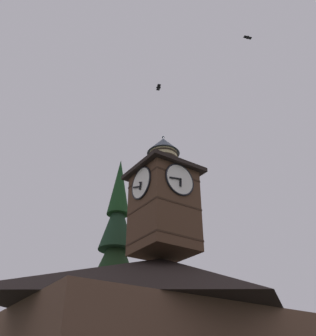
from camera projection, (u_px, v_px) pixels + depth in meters
building_main at (162, 332)px, 18.89m from camera, size 15.02×10.45×7.74m
clock_tower at (164, 200)px, 21.73m from camera, size 3.76×3.76×7.76m
pine_tree_behind at (113, 294)px, 24.30m from camera, size 5.03×5.03×16.99m
moon at (94, 303)px, 61.08m from camera, size 1.73×1.73×1.73m
flying_bird_high at (248, 37)px, 23.84m from camera, size 0.56×0.33×0.15m
flying_bird_low at (159, 88)px, 22.93m from camera, size 0.41×0.59×0.16m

